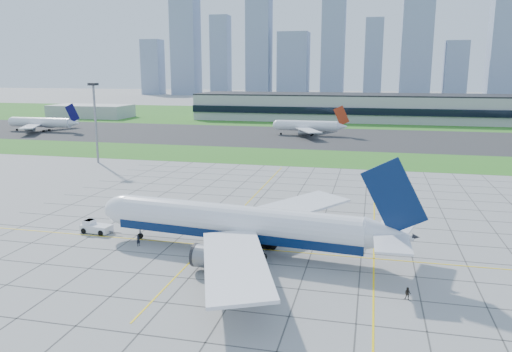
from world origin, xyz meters
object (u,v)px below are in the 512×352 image
(light_mast, at_px, (95,113))
(crew_near, at_px, (138,240))
(airliner, at_px, (239,224))
(pushback_tug, at_px, (95,227))
(crew_far, at_px, (408,294))
(distant_jet_0, at_px, (42,122))
(distant_jet_1, at_px, (308,126))

(light_mast, height_order, crew_near, light_mast)
(airliner, bearing_deg, light_mast, 140.40)
(pushback_tug, relative_size, crew_near, 4.35)
(crew_far, bearing_deg, light_mast, 155.89)
(light_mast, relative_size, distant_jet_0, 0.60)
(airliner, relative_size, distant_jet_0, 1.29)
(crew_far, bearing_deg, airliner, 171.78)
(light_mast, bearing_deg, distant_jet_0, 135.45)
(pushback_tug, xyz_separation_m, distant_jet_1, (20.17, 150.73, 3.46))
(crew_near, distance_m, crew_far, 44.85)
(airliner, height_order, distant_jet_1, airliner)
(light_mast, height_order, pushback_tug, light_mast)
(distant_jet_0, bearing_deg, distant_jet_1, 6.40)
(pushback_tug, bearing_deg, light_mast, 126.43)
(airliner, relative_size, crew_far, 32.31)
(light_mast, xyz_separation_m, pushback_tug, (37.73, -65.25, -15.16))
(airliner, xyz_separation_m, crew_near, (-17.50, -1.45, -3.76))
(pushback_tug, bearing_deg, distant_jet_0, 135.26)
(light_mast, bearing_deg, crew_far, -41.25)
(crew_far, xyz_separation_m, distant_jet_0, (-164.32, 151.86, 3.63))
(light_mast, height_order, distant_jet_1, light_mast)
(light_mast, height_order, crew_far, light_mast)
(airliner, xyz_separation_m, pushback_tug, (-28.56, 3.38, -3.70))
(pushback_tug, xyz_separation_m, crew_near, (11.06, -4.83, -0.06))
(crew_near, height_order, crew_far, crew_near)
(crew_near, xyz_separation_m, distant_jet_0, (-120.81, 140.98, 3.53))
(light_mast, distance_m, distant_jet_0, 101.74)
(pushback_tug, xyz_separation_m, distant_jet_0, (-109.76, 136.15, 3.47))
(light_mast, xyz_separation_m, airliner, (66.30, -68.62, -11.46))
(airliner, bearing_deg, distant_jet_1, 99.50)
(pushback_tug, bearing_deg, distant_jet_1, 88.77)
(distant_jet_0, bearing_deg, crew_far, -42.74)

